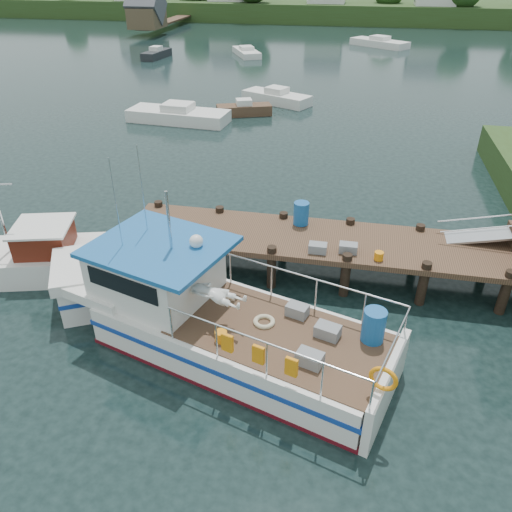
% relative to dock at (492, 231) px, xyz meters
% --- Properties ---
extents(ground_plane, '(160.00, 160.00, 0.00)m').
position_rel_dock_xyz_m(ground_plane, '(-6.51, -0.01, -2.24)').
color(ground_plane, black).
extents(far_shore, '(140.00, 42.55, 9.22)m').
position_rel_dock_xyz_m(far_shore, '(-6.50, 82.36, -0.14)').
color(far_shore, '#2A441B').
rests_on(far_shore, ground).
extents(dock, '(16.60, 3.00, 4.78)m').
position_rel_dock_xyz_m(dock, '(0.00, 0.00, 0.00)').
color(dock, '#4C3424').
rests_on(dock, ground).
extents(lobster_boat, '(11.47, 6.10, 5.58)m').
position_rel_dock_xyz_m(lobster_boat, '(-8.59, -4.50, -1.23)').
color(lobster_boat, silver).
rests_on(lobster_boat, ground).
extents(work_boat, '(7.63, 3.98, 4.02)m').
position_rel_dock_xyz_m(work_boat, '(-15.81, -2.22, -1.60)').
color(work_boat, silver).
rests_on(work_boat, ground).
extents(moored_rowboat, '(4.07, 2.60, 1.12)m').
position_rel_dock_xyz_m(moored_rowboat, '(-12.64, 19.55, -1.83)').
color(moored_rowboat, '#4C3424').
rests_on(moored_rowboat, ground).
extents(moored_far, '(7.41, 6.30, 1.25)m').
position_rel_dock_xyz_m(moored_far, '(-2.85, 52.66, -1.78)').
color(moored_far, silver).
rests_on(moored_far, ground).
extents(moored_a, '(7.06, 2.90, 1.27)m').
position_rel_dock_xyz_m(moored_a, '(-16.68, 17.02, -1.77)').
color(moored_a, silver).
rests_on(moored_a, ground).
extents(moored_b, '(5.70, 4.02, 1.20)m').
position_rel_dock_xyz_m(moored_b, '(-10.89, 23.29, -1.80)').
color(moored_b, silver).
rests_on(moored_b, ground).
extents(moored_d, '(4.42, 6.17, 1.00)m').
position_rel_dock_xyz_m(moored_d, '(-17.67, 43.30, -1.87)').
color(moored_d, silver).
rests_on(moored_d, ground).
extents(moored_e, '(2.08, 4.63, 1.24)m').
position_rel_dock_xyz_m(moored_e, '(-27.03, 39.69, -1.78)').
color(moored_e, black).
rests_on(moored_e, ground).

